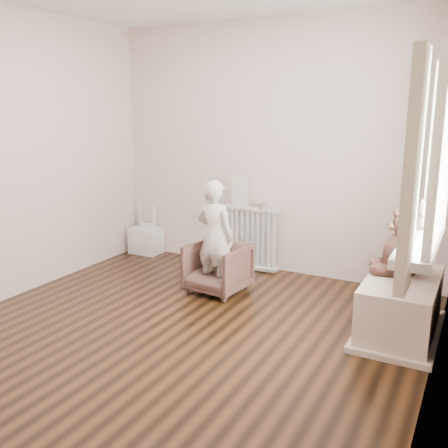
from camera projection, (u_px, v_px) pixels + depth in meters
The scene contains 17 objects.
floor at pixel (181, 332), 3.93m from camera, with size 3.60×3.60×0.01m, color black.
back_wall at pixel (272, 149), 5.17m from camera, with size 3.60×0.02×2.60m, color silver.
left_wall at pixel (7, 156), 4.44m from camera, with size 0.02×3.60×2.60m, color silver.
right_wall at pixel (445, 186), 2.81m from camera, with size 0.02×3.60×2.60m, color silver.
window at pixel (445, 154), 3.05m from camera, with size 0.03×0.90×1.10m, color white.
window_sill at pixel (421, 244), 3.22m from camera, with size 0.22×1.10×0.06m, color silver.
curtain_left at pixel (412, 174), 2.62m from camera, with size 0.06×0.26×1.30m, color #B5AC8B.
curtain_right at pixel (434, 155), 3.60m from camera, with size 0.06×0.26×1.30m, color #B5AC8B.
radiator at pixel (250, 234), 5.36m from camera, with size 0.65×0.12×0.69m, color silver.
paper_doll at pixel (240, 192), 5.31m from camera, with size 0.19×0.02×0.32m, color beige.
tin_a at pixel (263, 206), 5.22m from camera, with size 0.10×0.10×0.06m, color #A59E8C.
toy_vanity at pixel (146, 231), 5.99m from camera, with size 0.36×0.26×0.57m, color silver.
armchair at pixel (218, 268), 4.74m from camera, with size 0.51×0.52×0.47m, color #51352B.
child at pixel (215, 237), 4.62m from camera, with size 0.39×0.26×1.07m, color silver.
toy_bench at pixel (400, 309), 3.87m from camera, with size 0.51×0.97×0.46m, color beige.
teddy_bear at pixel (405, 248), 3.84m from camera, with size 0.42×0.32×0.51m, color #311B15, non-canonical shape.
plush_cat at pixel (427, 215), 3.47m from camera, with size 0.15×0.25×0.21m, color #686158, non-canonical shape.
Camera 1 is at (2.00, -3.04, 1.74)m, focal length 40.00 mm.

